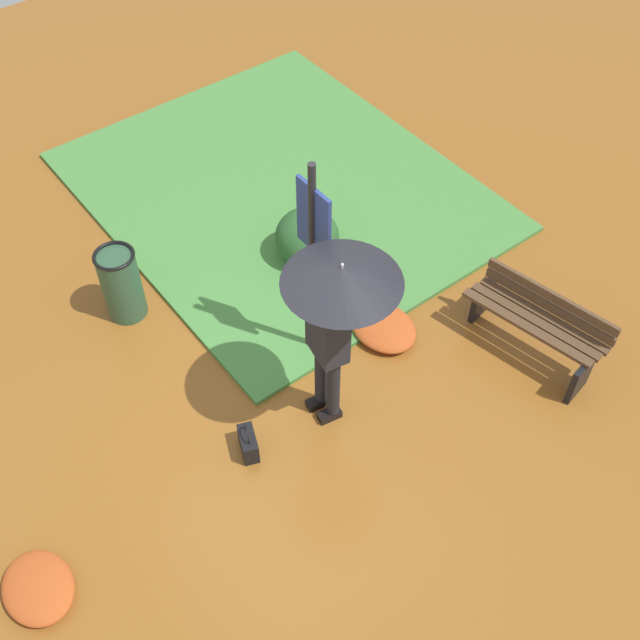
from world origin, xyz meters
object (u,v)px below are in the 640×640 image
at_px(handbag, 248,443).
at_px(trash_bin, 121,284).
at_px(info_sign_post, 313,242).
at_px(park_bench, 536,323).
at_px(person_with_umbrella, 335,303).

height_order(handbag, trash_bin, trash_bin).
distance_m(info_sign_post, handbag, 1.89).
bearing_deg(park_bench, info_sign_post, -128.45).
relative_size(info_sign_post, trash_bin, 2.76).
relative_size(info_sign_post, handbag, 6.22).
distance_m(person_with_umbrella, park_bench, 2.41).
distance_m(person_with_umbrella, info_sign_post, 0.84).
bearing_deg(park_bench, handbag, -104.21).
bearing_deg(handbag, trash_bin, -178.78).
relative_size(park_bench, trash_bin, 1.69).
relative_size(info_sign_post, park_bench, 1.63).
bearing_deg(handbag, person_with_umbrella, 80.13).
distance_m(person_with_umbrella, handbag, 1.67).
bearing_deg(trash_bin, handbag, 1.22).
xyz_separation_m(park_bench, trash_bin, (-2.90, -2.94, 0.02)).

